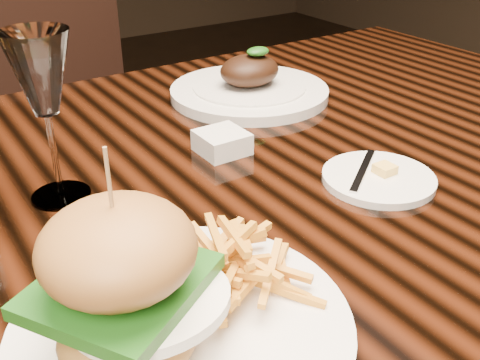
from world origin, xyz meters
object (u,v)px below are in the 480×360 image
wine_glass (41,79)px  chair_far (73,105)px  dining_table (205,213)px  burger_plate (172,294)px  far_dish (249,88)px

wine_glass → chair_far: wine_glass is taller
dining_table → burger_plate: size_ratio=5.37×
far_dish → wine_glass: bearing=-157.3°
dining_table → chair_far: 0.90m
burger_plate → far_dish: (0.40, 0.46, -0.03)m
burger_plate → wine_glass: (-0.00, 0.30, 0.10)m
dining_table → wine_glass: 0.30m
burger_plate → far_dish: bearing=30.3°
wine_glass → far_dish: (0.40, 0.17, -0.14)m
far_dish → chair_far: 0.74m
chair_far → wine_glass: bearing=-117.6°
far_dish → chair_far: size_ratio=0.30×
burger_plate → chair_far: size_ratio=0.31×
dining_table → chair_far: bearing=84.2°
burger_plate → chair_far: (0.28, 1.16, -0.26)m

